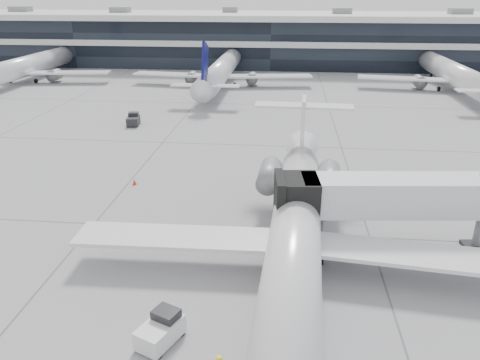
# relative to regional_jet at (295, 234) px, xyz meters

# --- Properties ---
(ground) EXTENTS (220.00, 220.00, 0.00)m
(ground) POSITION_rel_regional_jet_xyz_m (-4.63, 5.01, -2.68)
(ground) COLOR gray
(ground) RESTS_ON ground
(terminal) EXTENTS (170.00, 22.00, 10.00)m
(terminal) POSITION_rel_regional_jet_xyz_m (-4.63, 87.01, 2.32)
(terminal) COLOR black
(terminal) RESTS_ON ground
(bg_jet_left) EXTENTS (32.00, 40.00, 9.60)m
(bg_jet_left) POSITION_rel_regional_jet_xyz_m (-49.63, 60.01, -2.68)
(bg_jet_left) COLOR white
(bg_jet_left) RESTS_ON ground
(bg_jet_center) EXTENTS (32.00, 40.00, 9.60)m
(bg_jet_center) POSITION_rel_regional_jet_xyz_m (-12.63, 60.01, -2.68)
(bg_jet_center) COLOR white
(bg_jet_center) RESTS_ON ground
(bg_jet_right) EXTENTS (32.00, 40.00, 9.60)m
(bg_jet_right) POSITION_rel_regional_jet_xyz_m (27.37, 60.01, -2.68)
(bg_jet_right) COLOR white
(bg_jet_right) RESTS_ON ground
(regional_jet) EXTENTS (27.25, 33.98, 7.85)m
(regional_jet) POSITION_rel_regional_jet_xyz_m (0.00, 0.00, 0.00)
(regional_jet) COLOR silver
(regional_jet) RESTS_ON ground
(jet_bridge) EXTENTS (16.32, 4.65, 5.24)m
(jet_bridge) POSITION_rel_regional_jet_xyz_m (7.65, 3.78, 1.13)
(jet_bridge) COLOR #B9BCBE
(jet_bridge) RESTS_ON ground
(baggage_tug) EXTENTS (2.28, 2.78, 1.54)m
(baggage_tug) POSITION_rel_regional_jet_xyz_m (-6.46, -6.67, -1.99)
(baggage_tug) COLOR silver
(baggage_tug) RESTS_ON ground
(traffic_cone) EXTENTS (0.47, 0.47, 0.54)m
(traffic_cone) POSITION_rel_regional_jet_xyz_m (-13.99, 12.66, -2.43)
(traffic_cone) COLOR red
(traffic_cone) RESTS_ON ground
(far_tug) EXTENTS (1.77, 2.61, 1.54)m
(far_tug) POSITION_rel_regional_jet_xyz_m (-20.19, 31.85, -1.99)
(far_tug) COLOR black
(far_tug) RESTS_ON ground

